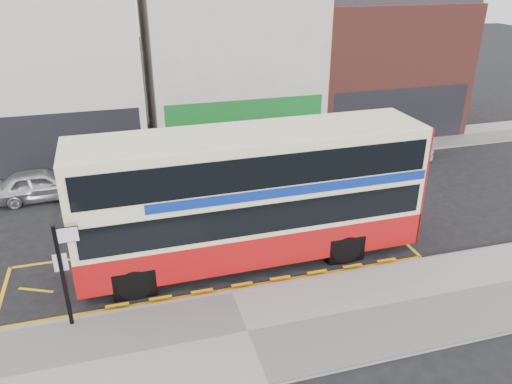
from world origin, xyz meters
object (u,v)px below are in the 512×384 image
object	(u,v)px
bus_stop_post	(64,267)
car_white	(386,144)
car_silver	(41,184)
car_grey	(216,171)
street_tree_right	(319,81)
double_decker_bus	(252,195)

from	to	relation	value
bus_stop_post	car_white	world-z (taller)	bus_stop_post
car_silver	car_grey	world-z (taller)	car_silver
car_grey	car_white	distance (m)	9.50
bus_stop_post	car_silver	xyz separation A→B (m)	(-1.69, 9.34, -1.36)
bus_stop_post	street_tree_right	distance (m)	18.26
car_grey	street_tree_right	size ratio (longest dim) A/B	0.72
double_decker_bus	car_silver	size ratio (longest dim) A/B	2.88
car_silver	car_grey	bearing A→B (deg)	-96.25
double_decker_bus	street_tree_right	distance (m)	12.84
car_white	car_silver	bearing A→B (deg)	110.31
double_decker_bus	car_grey	xyz separation A→B (m)	(0.09, 6.72, -1.83)
bus_stop_post	double_decker_bus	bearing A→B (deg)	19.00
car_silver	street_tree_right	bearing A→B (deg)	-78.62
bus_stop_post	car_silver	distance (m)	9.59
bus_stop_post	street_tree_right	size ratio (longest dim) A/B	0.61
car_silver	car_grey	distance (m)	7.73
car_white	street_tree_right	world-z (taller)	street_tree_right
car_grey	car_white	bearing A→B (deg)	-64.60
double_decker_bus	street_tree_right	size ratio (longest dim) A/B	2.23
car_silver	car_grey	size ratio (longest dim) A/B	1.08
bus_stop_post	street_tree_right	bearing A→B (deg)	44.56
car_white	street_tree_right	xyz separation A→B (m)	(-2.75, 3.17, 2.86)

